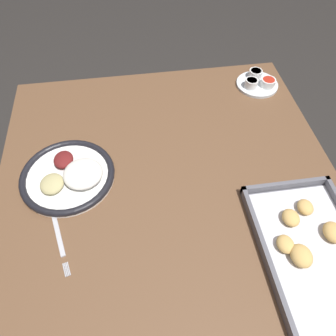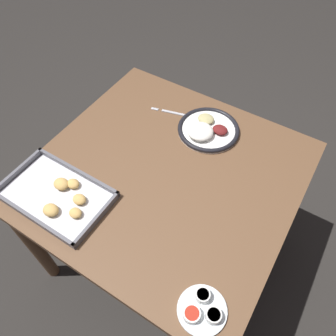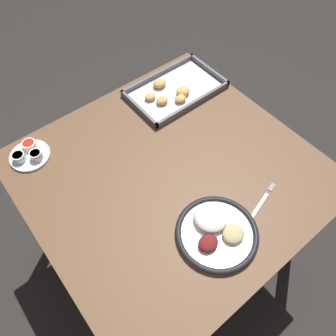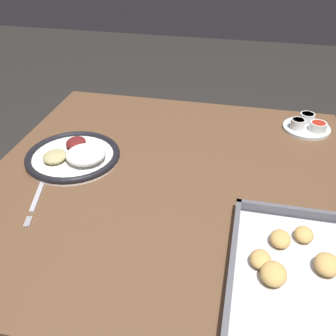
# 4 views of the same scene
# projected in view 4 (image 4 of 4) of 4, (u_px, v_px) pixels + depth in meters

# --- Properties ---
(dining_table) EXTENTS (1.02, 0.99, 0.75)m
(dining_table) POSITION_uv_depth(u_px,v_px,m) (167.00, 211.00, 1.12)
(dining_table) COLOR brown
(dining_table) RESTS_ON ground_plane
(dinner_plate) EXTENTS (0.27, 0.27, 0.05)m
(dinner_plate) POSITION_uv_depth(u_px,v_px,m) (74.00, 156.00, 1.14)
(dinner_plate) COLOR white
(dinner_plate) RESTS_ON dining_table
(fork) EXTENTS (0.22, 0.07, 0.00)m
(fork) POSITION_uv_depth(u_px,v_px,m) (38.00, 194.00, 1.01)
(fork) COLOR #B2B2B7
(fork) RESTS_ON dining_table
(saucer_plate) EXTENTS (0.15, 0.15, 0.04)m
(saucer_plate) POSITION_uv_depth(u_px,v_px,m) (307.00, 125.00, 1.29)
(saucer_plate) COLOR silver
(saucer_plate) RESTS_ON dining_table
(baking_tray) EXTENTS (0.41, 0.26, 0.04)m
(baking_tray) POSITION_uv_depth(u_px,v_px,m) (293.00, 274.00, 0.78)
(baking_tray) COLOR #595960
(baking_tray) RESTS_ON dining_table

